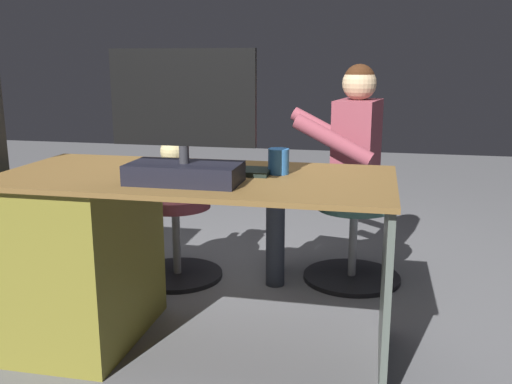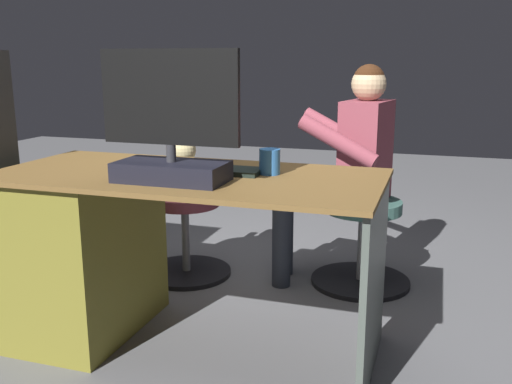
# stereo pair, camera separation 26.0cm
# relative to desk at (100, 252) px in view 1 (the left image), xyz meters

# --- Properties ---
(ground_plane) EXTENTS (10.00, 10.00, 0.00)m
(ground_plane) POSITION_rel_desk_xyz_m (-0.42, -0.39, -0.39)
(ground_plane) COLOR slate
(desk) EXTENTS (1.55, 0.73, 0.74)m
(desk) POSITION_rel_desk_xyz_m (0.00, 0.00, 0.00)
(desk) COLOR brown
(desk) RESTS_ON ground_plane
(monitor) EXTENTS (0.53, 0.21, 0.48)m
(monitor) POSITION_rel_desk_xyz_m (-0.44, 0.15, 0.50)
(monitor) COLOR black
(monitor) RESTS_ON desk
(keyboard) EXTENTS (0.42, 0.14, 0.02)m
(keyboard) POSITION_rel_desk_xyz_m (-0.50, -0.06, 0.36)
(keyboard) COLOR black
(keyboard) RESTS_ON desk
(computer_mouse) EXTENTS (0.06, 0.10, 0.04)m
(computer_mouse) POSITION_rel_desk_xyz_m (-0.18, -0.07, 0.37)
(computer_mouse) COLOR #2F2B2B
(computer_mouse) RESTS_ON desk
(cup) EXTENTS (0.08, 0.08, 0.10)m
(cup) POSITION_rel_desk_xyz_m (-0.74, -0.09, 0.40)
(cup) COLOR #3372BF
(cup) RESTS_ON desk
(tv_remote) EXTENTS (0.08, 0.16, 0.02)m
(tv_remote) POSITION_rel_desk_xyz_m (-0.24, 0.10, 0.36)
(tv_remote) COLOR black
(tv_remote) RESTS_ON desk
(office_chair_teddy) EXTENTS (0.50, 0.50, 0.46)m
(office_chair_teddy) POSITION_rel_desk_xyz_m (-0.07, -0.73, -0.13)
(office_chair_teddy) COLOR black
(office_chair_teddy) RESTS_ON ground_plane
(teddy_bear) EXTENTS (0.23, 0.23, 0.33)m
(teddy_bear) POSITION_rel_desk_xyz_m (-0.07, -0.74, 0.21)
(teddy_bear) COLOR #CBBA80
(teddy_bear) RESTS_ON office_chair_teddy
(visitor_chair) EXTENTS (0.53, 0.53, 0.46)m
(visitor_chair) POSITION_rel_desk_xyz_m (-1.01, -0.90, -0.14)
(visitor_chair) COLOR black
(visitor_chair) RESTS_ON ground_plane
(person) EXTENTS (0.60, 0.54, 1.16)m
(person) POSITION_rel_desk_xyz_m (-0.92, -0.88, 0.28)
(person) COLOR #8C3D4B
(person) RESTS_ON ground_plane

